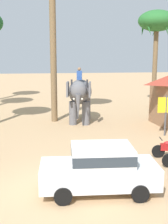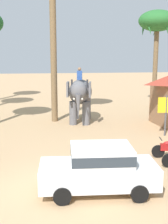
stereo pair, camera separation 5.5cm
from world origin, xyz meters
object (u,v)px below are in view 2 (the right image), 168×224
at_px(palm_tree_near_hut, 157,24).
at_px(elephant_with_mahout, 80,94).
at_px(car_sedan_foreground, 99,167).
at_px(signboard_yellow, 166,108).

bearing_deg(palm_tree_near_hut, elephant_with_mahout, -144.52).
bearing_deg(car_sedan_foreground, palm_tree_near_hut, 64.02).
distance_m(palm_tree_near_hut, signboard_yellow, 11.06).
bearing_deg(elephant_with_mahout, palm_tree_near_hut, 35.48).
bearing_deg(signboard_yellow, elephant_with_mahout, 138.62).
xyz_separation_m(car_sedan_foreground, elephant_with_mahout, (0.56, 10.81, 1.06)).
height_order(palm_tree_near_hut, signboard_yellow, palm_tree_near_hut).
bearing_deg(car_sedan_foreground, elephant_with_mahout, 87.06).
xyz_separation_m(elephant_with_mahout, palm_tree_near_hut, (7.22, 5.15, 5.25)).
height_order(elephant_with_mahout, palm_tree_near_hut, palm_tree_near_hut).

